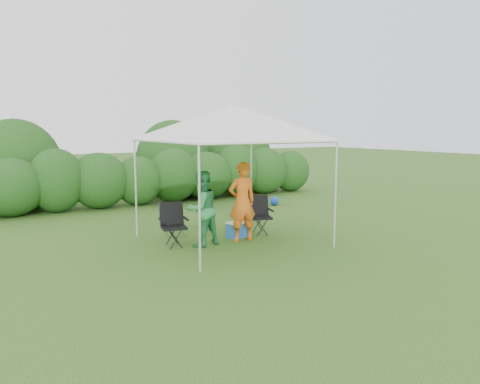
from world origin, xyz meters
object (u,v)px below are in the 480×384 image
woman (202,209)px  cooler (237,230)px  chair_left (173,221)px  man (242,202)px  canopy (231,123)px  chair_right (259,212)px

woman → cooler: (0.96, 0.21, -0.58)m
chair_left → man: (1.40, -0.42, 0.34)m
man → canopy: bearing=-7.1°
man → woman: bearing=0.7°
woman → cooler: bearing=179.9°
woman → chair_left: bearing=-47.2°
canopy → woman: bearing=177.9°
canopy → woman: canopy is taller
canopy → chair_right: size_ratio=3.63×
chair_left → man: man is taller
canopy → chair_left: (-1.15, 0.36, -1.97)m
chair_left → cooler: (1.44, -0.13, -0.32)m
chair_right → man: man is taller
chair_right → man: bearing=-131.1°
chair_right → cooler: 0.74m
canopy → chair_right: (0.95, 0.33, -1.98)m
canopy → woman: (-0.67, 0.02, -1.70)m
chair_right → woman: 1.67m
man → cooler: bearing=-92.8°
woman → cooler: size_ratio=3.28×
chair_right → chair_left: chair_left is taller
man → cooler: man is taller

